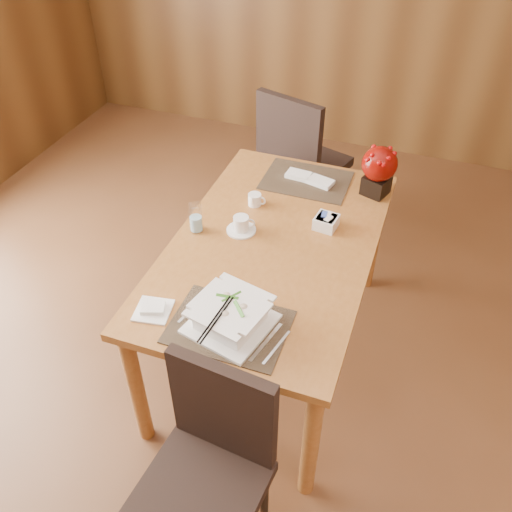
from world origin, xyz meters
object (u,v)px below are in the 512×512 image
(coffee_cup, at_px, (241,225))
(bread_plate, at_px, (153,310))
(far_chair, at_px, (298,157))
(berry_decor, at_px, (379,168))
(soup_setting, at_px, (230,316))
(dining_table, at_px, (273,258))
(water_glass, at_px, (196,218))
(sugar_caddy, at_px, (326,222))
(near_chair, at_px, (210,460))
(creamer_jug, at_px, (255,199))

(coffee_cup, relative_size, bread_plate, 1.00)
(coffee_cup, relative_size, far_chair, 0.14)
(coffee_cup, bearing_deg, bread_plate, -103.40)
(berry_decor, relative_size, far_chair, 0.26)
(berry_decor, distance_m, far_chair, 0.83)
(bread_plate, bearing_deg, soup_setting, 5.65)
(dining_table, bearing_deg, water_glass, -174.24)
(bread_plate, bearing_deg, dining_table, 61.24)
(dining_table, relative_size, sugar_caddy, 14.77)
(soup_setting, bearing_deg, bread_plate, -160.78)
(bread_plate, distance_m, far_chair, 1.67)
(sugar_caddy, height_order, far_chair, far_chair)
(far_chair, bearing_deg, near_chair, 115.33)
(sugar_caddy, bearing_deg, dining_table, -135.74)
(coffee_cup, height_order, berry_decor, berry_decor)
(coffee_cup, distance_m, near_chair, 1.06)
(water_glass, height_order, bread_plate, water_glass)
(water_glass, height_order, berry_decor, berry_decor)
(coffee_cup, relative_size, creamer_jug, 1.64)
(coffee_cup, distance_m, creamer_jug, 0.22)
(coffee_cup, xyz_separation_m, bread_plate, (-0.14, -0.60, -0.03))
(coffee_cup, distance_m, far_chair, 1.08)
(berry_decor, xyz_separation_m, near_chair, (-0.28, -1.52, -0.39))
(berry_decor, relative_size, near_chair, 0.29)
(near_chair, distance_m, far_chair, 2.06)
(coffee_cup, relative_size, berry_decor, 0.53)
(sugar_caddy, distance_m, bread_plate, 0.92)
(berry_decor, height_order, near_chair, berry_decor)
(bread_plate, bearing_deg, far_chair, 85.72)
(water_glass, xyz_separation_m, berry_decor, (0.73, 0.59, 0.08))
(dining_table, relative_size, water_glass, 10.30)
(water_glass, relative_size, creamer_jug, 1.72)
(dining_table, bearing_deg, coffee_cup, 170.15)
(sugar_caddy, relative_size, berry_decor, 0.39)
(berry_decor, bearing_deg, far_chair, 136.48)
(dining_table, distance_m, coffee_cup, 0.22)
(creamer_jug, xyz_separation_m, bread_plate, (-0.13, -0.83, -0.03))
(water_glass, bearing_deg, berry_decor, 38.99)
(soup_setting, relative_size, water_glass, 2.40)
(soup_setting, relative_size, near_chair, 0.39)
(sugar_caddy, relative_size, bread_plate, 0.73)
(berry_decor, bearing_deg, sugar_caddy, -114.64)
(dining_table, xyz_separation_m, far_chair, (-0.19, 1.08, -0.09))
(creamer_jug, distance_m, far_chair, 0.86)
(dining_table, relative_size, near_chair, 1.66)
(water_glass, xyz_separation_m, far_chair, (0.18, 1.12, -0.26))
(soup_setting, height_order, far_chair, far_chair)
(water_glass, distance_m, berry_decor, 0.95)
(sugar_caddy, height_order, near_chair, near_chair)
(creamer_jug, height_order, bread_plate, creamer_jug)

